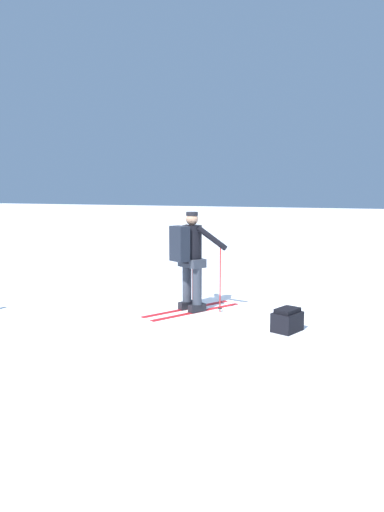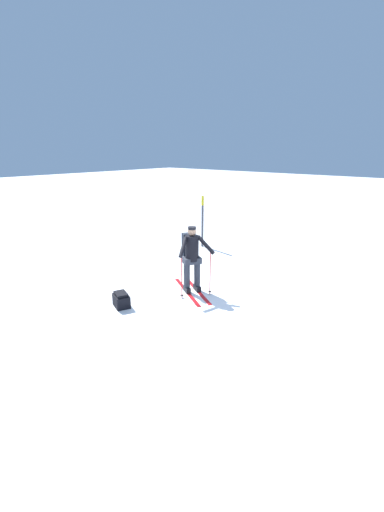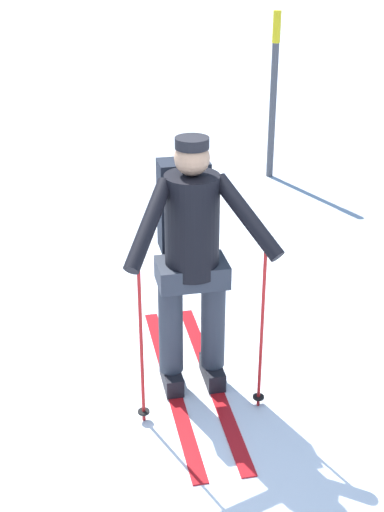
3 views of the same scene
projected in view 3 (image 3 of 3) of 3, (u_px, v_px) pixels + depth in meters
name	position (u px, v px, depth m)	size (l,w,h in m)	color
ground_plane	(213.00, 480.00, 3.79)	(80.00, 80.00, 0.00)	white
skier	(191.00, 251.00, 4.19)	(1.21, 1.72, 1.62)	red
trail_marker	(274.00, 84.00, 7.66)	(0.09, 0.09, 1.80)	#4C4C51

